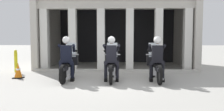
{
  "coord_description": "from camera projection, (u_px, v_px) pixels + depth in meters",
  "views": [
    {
      "loc": [
        0.3,
        -7.83,
        1.5
      ],
      "look_at": [
        0.0,
        0.36,
        0.87
      ],
      "focal_mm": 35.37,
      "sensor_mm": 36.0,
      "label": 1
    }
  ],
  "objects": [
    {
      "name": "motorcycle_center",
      "position": [
        112.0,
        66.0,
        8.01
      ],
      "size": [
        0.62,
        2.04,
        1.35
      ],
      "rotation": [
        0.0,
        0.0,
        0.03
      ],
      "color": "black",
      "rests_on": "ground"
    },
    {
      "name": "motorcycle_right",
      "position": [
        156.0,
        66.0,
        7.97
      ],
      "size": [
        0.62,
        2.04,
        1.35
      ],
      "rotation": [
        0.0,
        0.0,
        0.04
      ],
      "color": "black",
      "rests_on": "ground"
    },
    {
      "name": "police_officer_right",
      "position": [
        157.0,
        55.0,
        7.65
      ],
      "size": [
        0.63,
        0.61,
        1.58
      ],
      "rotation": [
        0.0,
        0.0,
        0.04
      ],
      "color": "black",
      "rests_on": "ground"
    },
    {
      "name": "bollard_kerbside",
      "position": [
        16.0,
        61.0,
        9.82
      ],
      "size": [
        0.14,
        0.14,
        1.01
      ],
      "color": "yellow",
      "rests_on": "ground"
    },
    {
      "name": "police_officer_left",
      "position": [
        66.0,
        55.0,
        7.75
      ],
      "size": [
        0.63,
        0.61,
        1.58
      ],
      "rotation": [
        0.0,
        0.0,
        -0.03
      ],
      "color": "black",
      "rests_on": "ground"
    },
    {
      "name": "ground_plane",
      "position": [
        114.0,
        69.0,
        10.91
      ],
      "size": [
        80.0,
        80.0,
        0.0
      ],
      "primitive_type": "plane",
      "color": "#A8A59E"
    },
    {
      "name": "traffic_cone_flank",
      "position": [
        18.0,
        71.0,
        8.35
      ],
      "size": [
        0.34,
        0.34,
        0.59
      ],
      "color": "black",
      "rests_on": "ground"
    },
    {
      "name": "police_officer_center",
      "position": [
        111.0,
        55.0,
        7.7
      ],
      "size": [
        0.63,
        0.61,
        1.58
      ],
      "rotation": [
        0.0,
        0.0,
        0.03
      ],
      "color": "black",
      "rests_on": "ground"
    },
    {
      "name": "station_building",
      "position": [
        116.0,
        28.0,
        12.39
      ],
      "size": [
        7.8,
        4.41,
        3.48
      ],
      "color": "black",
      "rests_on": "ground"
    },
    {
      "name": "motorcycle_left",
      "position": [
        69.0,
        66.0,
        8.06
      ],
      "size": [
        0.62,
        2.04,
        1.35
      ],
      "rotation": [
        0.0,
        0.0,
        -0.03
      ],
      "color": "black",
      "rests_on": "ground"
    },
    {
      "name": "kerb_strip",
      "position": [
        115.0,
        71.0,
        9.94
      ],
      "size": [
        7.3,
        0.24,
        0.12
      ],
      "primitive_type": "cube",
      "color": "#B7B5AD",
      "rests_on": "ground"
    }
  ]
}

